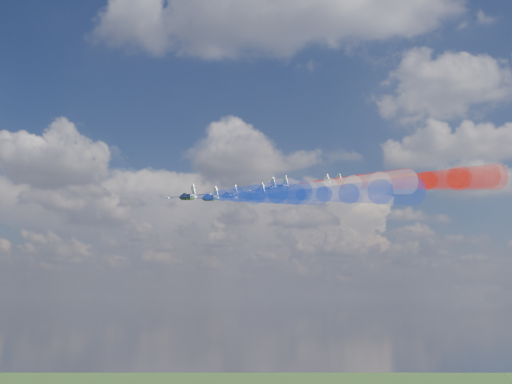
# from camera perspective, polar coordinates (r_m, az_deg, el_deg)

# --- Properties ---
(jet_lead) EXTENTS (15.29, 16.07, 6.45)m
(jet_lead) POSITION_cam_1_polar(r_m,az_deg,el_deg) (155.11, -2.54, -0.34)
(jet_lead) COLOR black
(trail_lead) EXTENTS (29.39, 39.39, 10.81)m
(trail_lead) POSITION_cam_1_polar(r_m,az_deg,el_deg) (129.64, 2.07, -0.12)
(trail_lead) COLOR white
(jet_inner_left) EXTENTS (15.29, 16.07, 6.45)m
(jet_inner_left) POSITION_cam_1_polar(r_m,az_deg,el_deg) (140.90, -4.42, -0.58)
(jet_inner_left) COLOR black
(trail_inner_left) EXTENTS (29.39, 39.39, 10.81)m
(trail_inner_left) POSITION_cam_1_polar(r_m,az_deg,el_deg) (115.08, 0.35, -0.39)
(trail_inner_left) COLOR #1737C4
(jet_inner_right) EXTENTS (15.29, 16.07, 6.45)m
(jet_inner_right) POSITION_cam_1_polar(r_m,az_deg,el_deg) (149.58, 2.19, 0.46)
(jet_inner_right) COLOR black
(trail_inner_right) EXTENTS (29.39, 39.39, 10.81)m
(trail_inner_right) POSITION_cam_1_polar(r_m,az_deg,el_deg) (125.28, 7.92, 0.84)
(trail_inner_right) COLOR red
(jet_outer_left) EXTENTS (15.29, 16.07, 6.45)m
(jet_outer_left) POSITION_cam_1_polar(r_m,az_deg,el_deg) (128.50, -6.60, -0.49)
(jet_outer_left) COLOR black
(trail_outer_left) EXTENTS (29.39, 39.39, 10.81)m
(trail_outer_left) POSITION_cam_1_polar(r_m,az_deg,el_deg) (102.30, -1.79, -0.25)
(trail_outer_left) COLOR #1737C4
(jet_center_third) EXTENTS (15.29, 16.07, 6.45)m
(jet_center_third) POSITION_cam_1_polar(r_m,az_deg,el_deg) (135.67, 0.97, 0.17)
(jet_center_third) COLOR black
(trail_center_third) EXTENTS (29.39, 39.39, 10.81)m
(trail_center_third) POSITION_cam_1_polar(r_m,az_deg,el_deg) (111.12, 7.17, 0.55)
(trail_center_third) COLOR white
(jet_outer_right) EXTENTS (15.29, 16.07, 6.45)m
(jet_outer_right) POSITION_cam_1_polar(r_m,az_deg,el_deg) (144.26, 7.19, 0.60)
(jet_outer_right) COLOR black
(trail_outer_right) EXTENTS (29.39, 39.39, 10.81)m
(trail_outer_right) POSITION_cam_1_polar(r_m,az_deg,el_deg) (121.41, 14.13, 1.02)
(trail_outer_right) COLOR red
(jet_rear_left) EXTENTS (15.29, 16.07, 6.45)m
(jet_rear_left) POSITION_cam_1_polar(r_m,az_deg,el_deg) (122.67, -0.14, -0.46)
(jet_rear_left) COLOR black
(trail_rear_left) EXTENTS (29.39, 39.39, 10.81)m
(trail_rear_left) POSITION_cam_1_polar(r_m,az_deg,el_deg) (97.92, 6.61, -0.20)
(trail_rear_left) COLOR #1737C4
(jet_rear_right) EXTENTS (15.29, 16.07, 6.45)m
(jet_rear_right) POSITION_cam_1_polar(r_m,az_deg,el_deg) (130.39, 5.97, 0.47)
(jet_rear_right) COLOR black
(trail_rear_right) EXTENTS (29.39, 39.39, 10.81)m
(trail_rear_right) POSITION_cam_1_polar(r_m,az_deg,el_deg) (107.28, 13.55, 0.91)
(trail_rear_right) COLOR red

